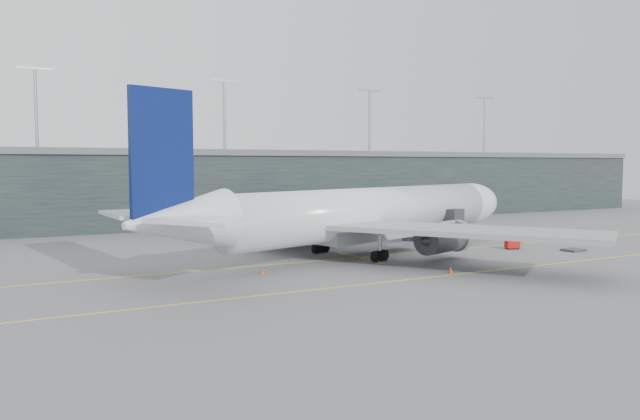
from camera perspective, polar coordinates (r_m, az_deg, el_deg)
name	(u,v)px	position (r m, az deg, el deg)	size (l,w,h in m)	color
ground	(312,256)	(84.06, -0.78, -4.24)	(320.00, 320.00, 0.00)	#535358
taxiline_a	(326,260)	(80.57, 0.53, -4.60)	(160.00, 0.25, 0.02)	yellow
taxiline_b	(398,281)	(67.20, 7.16, -6.42)	(160.00, 0.25, 0.02)	yellow
taxiline_lead_main	(283,238)	(104.04, -3.42, -2.60)	(0.25, 60.00, 0.02)	yellow
terminal	(187,186)	(137.31, -12.03, 2.16)	(240.00, 36.00, 29.00)	black
main_aircraft	(367,214)	(85.68, 4.36, -0.33)	(69.19, 63.73, 19.88)	silver
jet_bridge	(356,210)	(110.85, 3.31, 0.02)	(13.44, 44.21, 5.67)	#2C2C31
gse_cart	(512,244)	(95.03, 17.17, -3.00)	(2.23, 1.80, 1.32)	#AE100C
baggage_dolly	(573,250)	(95.90, 22.16, -3.39)	(2.93, 2.34, 0.29)	#343338
uld_a	(249,243)	(89.82, -6.50, -3.04)	(2.62, 2.32, 2.01)	#3E3D43
uld_b	(269,240)	(93.03, -4.66, -2.77)	(2.26, 1.81, 2.03)	#3E3D43
uld_c	(283,240)	(93.27, -3.44, -2.74)	(2.74, 2.48, 2.05)	#3E3D43
cone_nose	(523,242)	(101.15, 18.10, -2.81)	(0.42, 0.42, 0.68)	#F84E0D
cone_wing_stbd	(451,270)	(72.66, 11.86, -5.36)	(0.49, 0.49, 0.78)	red
cone_wing_port	(335,240)	(98.25, 1.42, -2.78)	(0.48, 0.48, 0.77)	#CC6D0B
cone_tail	(262,271)	(70.83, -5.32, -5.54)	(0.49, 0.49, 0.78)	#E0410C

